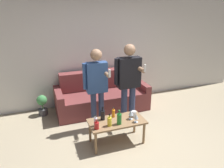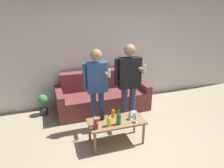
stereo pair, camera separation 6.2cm
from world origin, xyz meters
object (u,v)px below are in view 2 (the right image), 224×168
Objects in this scene: couch at (102,96)px; person_standing_left at (97,83)px; bottle_orange at (113,113)px; person_standing_right at (129,79)px; coffee_table at (116,123)px.

person_standing_left is (-0.32, -0.79, 0.64)m from couch.
person_standing_right is at bearing 42.06° from bottle_orange.
couch is 1.09m from person_standing_right.
person_standing_right is at bearing -69.02° from couch.
couch is 1.06m from person_standing_left.
couch is 11.04× the size of bottle_orange.
bottle_orange is 0.12× the size of person_standing_right.
bottle_orange is at bearing -137.94° from person_standing_right.
person_standing_right is (0.31, -0.82, 0.65)m from couch.
person_standing_right reaches higher than person_standing_left.
person_standing_left reaches higher than bottle_orange.
coffee_table is at bearing -128.80° from person_standing_right.
person_standing_left is (-0.18, 0.60, 0.56)m from coffee_table.
person_standing_left reaches higher than couch.
person_standing_right is (0.46, 0.57, 0.58)m from coffee_table.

